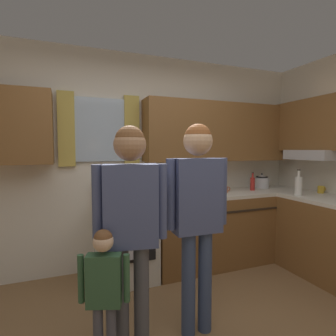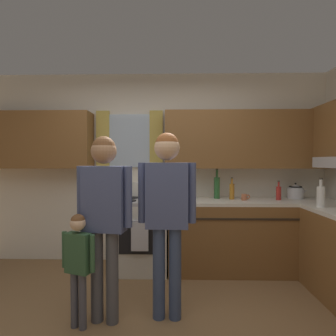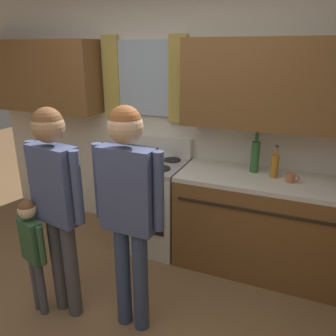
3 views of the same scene
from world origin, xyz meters
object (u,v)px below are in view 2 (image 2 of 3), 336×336
at_px(bottle_milk_white, 321,196).
at_px(adult_holding_child, 104,206).
at_px(bottle_wine_green, 217,187).
at_px(stovetop_kettle, 296,191).
at_px(stove_oven, 143,233).
at_px(adult_in_plaid, 167,202).
at_px(small_child, 78,257).
at_px(bottle_oil_amber, 232,191).
at_px(bottle_sauce_red, 279,193).
at_px(cup_terracotta, 245,197).

distance_m(bottle_milk_white, adult_holding_child, 2.27).
distance_m(bottle_wine_green, stovetop_kettle, 1.04).
distance_m(stove_oven, adult_in_plaid, 1.27).
xyz_separation_m(bottle_wine_green, small_child, (-1.36, -1.36, -0.45)).
relative_size(bottle_oil_amber, bottle_sauce_red, 1.16).
bearing_deg(bottle_sauce_red, adult_holding_child, -149.17).
xyz_separation_m(adult_in_plaid, small_child, (-0.73, -0.16, -0.43)).
bearing_deg(bottle_wine_green, adult_holding_child, -132.52).
bearing_deg(adult_holding_child, bottle_oil_amber, 41.64).
xyz_separation_m(bottle_milk_white, adult_in_plaid, (-1.64, -0.57, 0.01)).
relative_size(bottle_milk_white, cup_terracotta, 2.88).
bearing_deg(stove_oven, cup_terracotta, -1.23).
relative_size(bottle_sauce_red, cup_terracotta, 2.26).
height_order(stove_oven, bottle_wine_green, bottle_wine_green).
bearing_deg(adult_in_plaid, bottle_oil_amber, 54.47).
xyz_separation_m(cup_terracotta, adult_holding_child, (-1.49, -1.13, 0.07)).
height_order(bottle_wine_green, bottle_sauce_red, bottle_wine_green).
xyz_separation_m(adult_holding_child, adult_in_plaid, (0.54, 0.07, 0.02)).
xyz_separation_m(bottle_milk_white, stovetop_kettle, (0.03, 0.66, -0.02)).
bearing_deg(bottle_wine_green, adult_in_plaid, -117.47).
height_order(stove_oven, bottle_sauce_red, bottle_sauce_red).
bearing_deg(bottle_milk_white, stovetop_kettle, 87.60).
bearing_deg(stovetop_kettle, bottle_sauce_red, -152.13).
bearing_deg(small_child, stove_oven, 72.34).
bearing_deg(bottle_milk_white, bottle_sauce_red, 115.92).
xyz_separation_m(bottle_oil_amber, bottle_milk_white, (0.83, -0.56, 0.01)).
height_order(cup_terracotta, adult_in_plaid, adult_in_plaid).
bearing_deg(bottle_oil_amber, small_child, -140.05).
height_order(bottle_sauce_red, adult_holding_child, adult_holding_child).
bearing_deg(stovetop_kettle, adult_in_plaid, -143.53).
xyz_separation_m(stovetop_kettle, adult_in_plaid, (-1.67, -1.23, 0.04)).
relative_size(bottle_wine_green, bottle_milk_white, 1.26).
distance_m(stove_oven, bottle_sauce_red, 1.80).
height_order(bottle_milk_white, adult_in_plaid, adult_in_plaid).
xyz_separation_m(bottle_sauce_red, adult_in_plaid, (-1.39, -1.08, 0.04)).
relative_size(bottle_sauce_red, stovetop_kettle, 0.90).
xyz_separation_m(bottle_wine_green, adult_holding_child, (-1.16, -1.27, -0.04)).
relative_size(bottle_oil_amber, adult_in_plaid, 0.17).
height_order(bottle_sauce_red, small_child, bottle_sauce_red).
bearing_deg(cup_terracotta, bottle_oil_amber, 154.10).
bearing_deg(bottle_oil_amber, bottle_milk_white, -34.17).
height_order(stove_oven, bottle_oil_amber, bottle_oil_amber).
height_order(cup_terracotta, stovetop_kettle, stovetop_kettle).
xyz_separation_m(bottle_sauce_red, adult_holding_child, (-1.93, -1.15, 0.02)).
bearing_deg(small_child, bottle_oil_amber, 39.95).
xyz_separation_m(bottle_milk_white, adult_holding_child, (-2.18, -0.63, -0.01)).
bearing_deg(cup_terracotta, stovetop_kettle, 13.42).
height_order(bottle_wine_green, stovetop_kettle, bottle_wine_green).
bearing_deg(bottle_wine_green, bottle_sauce_red, -9.00).
bearing_deg(bottle_sauce_red, small_child, -149.61).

